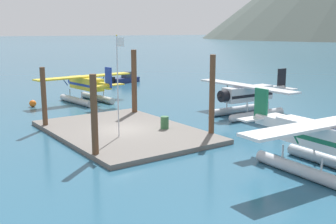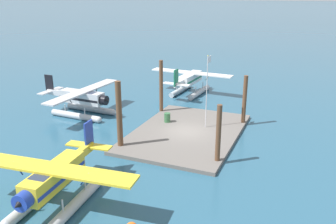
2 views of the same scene
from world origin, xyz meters
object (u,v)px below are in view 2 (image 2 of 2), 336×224
Objects in this scene: seaplane_yellow_port_fwd at (54,182)px; seaplane_white_stbd_fwd at (190,81)px; fuel_drum at (167,118)px; seaplane_silver_bow_centre at (82,100)px; flagpole at (207,84)px.

seaplane_yellow_port_fwd is 1.00× the size of seaplane_white_stbd_fwd.
fuel_drum is 0.08× the size of seaplane_silver_bow_centre.
seaplane_white_stbd_fwd is at bearing 26.14° from flagpole.
seaplane_silver_bow_centre reaches higher than fuel_drum.
flagpole is 0.63× the size of seaplane_white_stbd_fwd.
fuel_drum is 15.04m from seaplane_yellow_port_fwd.
flagpole is 13.19m from seaplane_silver_bow_centre.
seaplane_white_stbd_fwd is 14.14m from seaplane_silver_bow_centre.
seaplane_white_stbd_fwd is (11.08, 5.44, -2.80)m from flagpole.
seaplane_white_stbd_fwd is at bearing -31.61° from seaplane_silver_bow_centre.
fuel_drum is 0.08× the size of seaplane_white_stbd_fwd.
flagpole is 5.23m from fuel_drum.
seaplane_yellow_port_fwd and seaplane_silver_bow_centre have the same top height.
seaplane_silver_bow_centre is (-0.73, 9.09, 0.84)m from fuel_drum.
seaplane_yellow_port_fwd is 1.00× the size of seaplane_silver_bow_centre.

